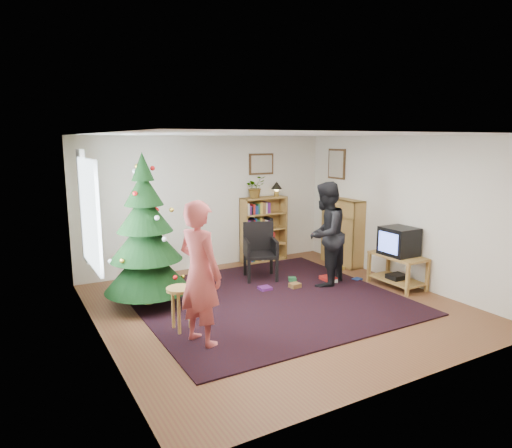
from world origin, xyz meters
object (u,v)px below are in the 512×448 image
person_standing (200,274)px  table_lamp (277,186)px  armchair (258,249)px  tv_stand (397,268)px  picture_back (261,164)px  bookshelf_back (264,228)px  christmas_tree (146,244)px  stool (180,298)px  person_by_chair (325,234)px  bookshelf_right (342,231)px  picture_right (337,164)px  potted_plant (255,187)px  crt_tv (399,241)px

person_standing → table_lamp: 4.19m
armchair → table_lamp: (1.00, 0.98, 0.97)m
table_lamp → person_standing: bearing=-134.5°
tv_stand → table_lamp: size_ratio=3.06×
picture_back → bookshelf_back: (-0.02, -0.14, -1.29)m
christmas_tree → stool: 1.24m
tv_stand → person_by_chair: (-1.00, 0.68, 0.55)m
picture_back → bookshelf_back: 1.29m
christmas_tree → tv_stand: size_ratio=2.46×
bookshelf_right → person_by_chair: bearing=128.2°
picture_right → bookshelf_right: (-0.14, -0.40, -1.29)m
potted_plant → bookshelf_right: bearing=-35.2°
bookshelf_right → person_standing: bearing=117.2°
picture_right → christmas_tree: 4.33m
christmas_tree → stool: christmas_tree is taller
picture_right → person_by_chair: bearing=-134.3°
armchair → christmas_tree: bearing=-149.5°
tv_stand → stool: (-3.78, 0.06, 0.13)m
crt_tv → person_by_chair: person_by_chair is taller
bookshelf_back → person_by_chair: person_by_chair is taller
christmas_tree → person_standing: bearing=-83.3°
crt_tv → armchair: 2.39m
picture_back → stool: 4.07m
bookshelf_back → tv_stand: bearing=-66.9°
picture_right → stool: bearing=-154.7°
bookshelf_back → potted_plant: bearing=180.0°
picture_back → table_lamp: picture_back is taller
bookshelf_back → bookshelf_right: 1.56m
table_lamp → bookshelf_back: bearing=180.0°
person_standing → table_lamp: size_ratio=5.85×
stool → picture_back: bearing=44.1°
picture_back → person_by_chair: (0.07, -2.01, -1.07)m
stool → person_standing: person_standing is taller
armchair → potted_plant: potted_plant is taller
picture_right → person_standing: bearing=-149.1°
tv_stand → crt_tv: size_ratio=1.73×
bookshelf_back → tv_stand: (1.09, -2.56, -0.34)m
christmas_tree → crt_tv: 4.06m
person_standing → bookshelf_right: bearing=-82.6°
picture_right → potted_plant: size_ratio=1.40×
picture_back → picture_right: bearing=-28.7°
bookshelf_back → armchair: (-0.70, -0.98, -0.13)m
crt_tv → stool: bearing=179.1°
crt_tv → table_lamp: bearing=107.1°
christmas_tree → armchair: 2.16m
tv_stand → potted_plant: potted_plant is taller
bookshelf_right → bookshelf_back: bearing=50.5°
bookshelf_right → tv_stand: size_ratio=1.42×
tv_stand → person_by_chair: 1.33m
picture_right → tv_stand: 2.56m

